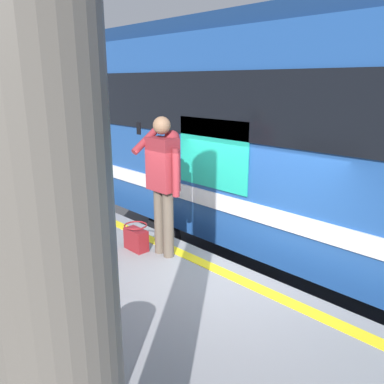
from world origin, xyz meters
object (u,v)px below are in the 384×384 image
at_px(train_carriage, 379,139).
at_px(passenger, 163,176).
at_px(handbag, 136,238).
at_px(trash_bin, 80,373).
at_px(station_column, 34,166).

height_order(train_carriage, passenger, train_carriage).
distance_m(passenger, handbag, 1.00).
relative_size(passenger, handbag, 5.00).
distance_m(handbag, trash_bin, 2.87).
bearing_deg(trash_bin, station_column, 151.85).
height_order(handbag, station_column, station_column).
relative_size(train_carriage, trash_bin, 11.64).
xyz_separation_m(passenger, trash_bin, (-1.72, 2.14, -0.65)).
relative_size(passenger, trash_bin, 2.12).
bearing_deg(station_column, passenger, -44.43).
xyz_separation_m(handbag, station_column, (-3.12, 2.50, 1.85)).
xyz_separation_m(handbag, trash_bin, (-2.10, 1.95, 0.26)).
bearing_deg(handbag, trash_bin, 137.12).
height_order(passenger, station_column, station_column).
height_order(passenger, handbag, passenger).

